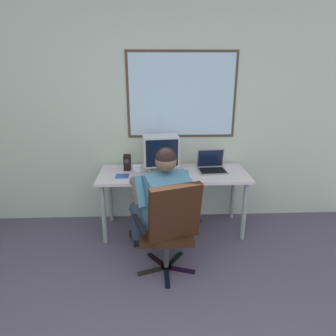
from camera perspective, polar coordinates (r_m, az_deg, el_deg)
name	(u,v)px	position (r m, az deg, el deg)	size (l,w,h in m)	color
wall_rear	(158,112)	(3.56, -2.04, 10.78)	(5.00, 0.08, 2.70)	beige
desk	(173,179)	(3.38, 1.05, -2.11)	(1.68, 0.63, 0.73)	gray
office_chair	(170,225)	(2.67, 0.42, -10.89)	(0.64, 0.58, 0.96)	black
person_seated	(161,203)	(2.85, -1.39, -6.81)	(0.68, 0.91, 1.21)	#2C3A52
crt_monitor	(161,151)	(3.31, -1.40, 3.27)	(0.41, 0.27, 0.42)	beige
laptop	(211,165)	(3.44, 8.40, 0.58)	(0.33, 0.29, 0.24)	gray
wine_glass	(137,169)	(3.19, -6.01, -0.18)	(0.09, 0.09, 0.14)	silver
desk_speaker	(127,162)	(3.43, -7.89, 1.07)	(0.08, 0.09, 0.18)	black
cd_case	(122,176)	(3.27, -8.85, -1.55)	(0.14, 0.13, 0.01)	#204EB2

